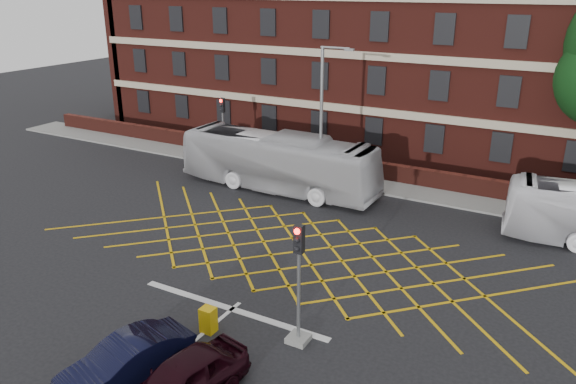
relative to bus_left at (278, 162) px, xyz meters
The scene contains 14 objects.
ground 9.98m from the bus_left, 59.80° to the right, with size 120.00×120.00×0.00m, color black.
victorian_building 15.72m from the bus_left, 68.94° to the left, with size 51.00×12.17×20.40m.
boundary_wall 6.78m from the bus_left, 42.25° to the left, with size 56.00×0.50×1.10m, color #4B1A14.
far_pavement 6.27m from the bus_left, 35.23° to the left, with size 60.00×3.00×0.12m, color slate.
box_junction_hatching 8.34m from the bus_left, 52.73° to the right, with size 11.50×0.12×0.02m, color #CC990C.
stop_line 13.09m from the bus_left, 67.59° to the right, with size 8.00×0.30×0.02m, color silver.
bus_left is the anchor object (origin of this frame).
car_navy 17.43m from the bus_left, 75.14° to the right, with size 1.47×4.23×1.39m, color black.
car_maroon 17.90m from the bus_left, 68.71° to the right, with size 1.68×4.17×1.42m, color black.
traffic_light_near 14.90m from the bus_left, 57.40° to the right, with size 0.70×0.70×4.27m.
traffic_light_far 6.72m from the bus_left, 153.11° to the left, with size 0.70×0.70×4.27m.
street_lamp 2.84m from the bus_left, ahead, with size 2.25×1.00×8.26m.
direction_signs 7.73m from the bus_left, 154.95° to the left, with size 1.10×0.16×2.20m.
utility_cabinet 14.50m from the bus_left, 69.59° to the right, with size 0.49×0.44×0.92m, color gold.
Camera 1 is at (10.53, -18.14, 11.34)m, focal length 35.00 mm.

